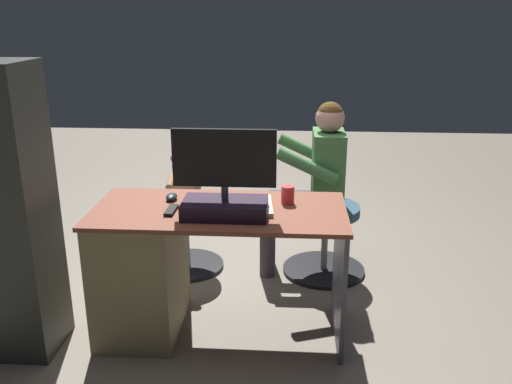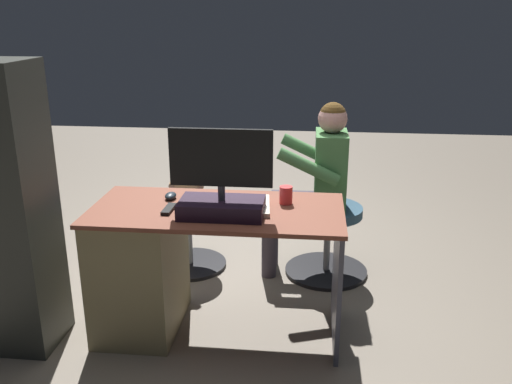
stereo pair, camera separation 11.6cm
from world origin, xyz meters
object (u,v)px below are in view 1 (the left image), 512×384
at_px(tv_remote, 171,210).
at_px(office_chair_teddy, 186,229).
at_px(desk, 157,266).
at_px(monitor, 225,192).
at_px(person, 313,175).
at_px(computer_mouse, 172,197).
at_px(keyboard, 223,199).
at_px(visitor_chair, 325,234).
at_px(cup, 288,195).
at_px(teddy_bear, 184,181).

height_order(tv_remote, office_chair_teddy, tv_remote).
xyz_separation_m(desk, monitor, (-0.39, 0.10, 0.47)).
xyz_separation_m(office_chair_teddy, person, (-0.86, 0.00, 0.40)).
distance_m(computer_mouse, person, 1.03).
bearing_deg(keyboard, office_chair_teddy, -61.92).
height_order(monitor, person, monitor).
bearing_deg(person, computer_mouse, 39.41).
height_order(tv_remote, person, person).
xyz_separation_m(desk, visitor_chair, (-0.96, -0.77, -0.11)).
height_order(cup, tv_remote, cup).
relative_size(computer_mouse, tv_remote, 0.64).
bearing_deg(person, desk, 41.70).
bearing_deg(cup, office_chair_teddy, -43.71).
bearing_deg(visitor_chair, person, -0.31).
bearing_deg(person, tv_remote, 47.82).
xyz_separation_m(desk, computer_mouse, (-0.07, -0.12, 0.36)).
distance_m(keyboard, cup, 0.35).
bearing_deg(cup, tv_remote, 16.30).
xyz_separation_m(monitor, cup, (-0.31, -0.21, -0.08)).
bearing_deg(teddy_bear, desk, 89.55).
bearing_deg(keyboard, computer_mouse, 0.92).
bearing_deg(desk, teddy_bear, -90.45).
bearing_deg(desk, computer_mouse, -120.97).
bearing_deg(office_chair_teddy, desk, 89.55).
distance_m(desk, office_chair_teddy, 0.78).
height_order(monitor, cup, monitor).
height_order(desk, person, person).
bearing_deg(desk, office_chair_teddy, -90.45).
height_order(keyboard, tv_remote, keyboard).
relative_size(visitor_chair, person, 0.48).
bearing_deg(monitor, cup, -146.36).
bearing_deg(monitor, visitor_chair, -123.06).
bearing_deg(office_chair_teddy, teddy_bear, -90.00).
distance_m(monitor, keyboard, 0.25).
xyz_separation_m(keyboard, computer_mouse, (0.28, 0.00, 0.01)).
xyz_separation_m(cup, person, (-0.16, -0.66, -0.08)).
relative_size(keyboard, visitor_chair, 0.75).
xyz_separation_m(monitor, office_chair_teddy, (0.39, -0.87, -0.57)).
height_order(monitor, keyboard, monitor).
bearing_deg(tv_remote, person, -130.80).
height_order(keyboard, computer_mouse, computer_mouse).
bearing_deg(keyboard, visitor_chair, -132.94).
distance_m(keyboard, computer_mouse, 0.28).
xyz_separation_m(computer_mouse, office_chair_teddy, (0.07, -0.66, -0.46)).
relative_size(computer_mouse, office_chair_teddy, 0.19).
bearing_deg(teddy_bear, office_chair_teddy, 90.00).
distance_m(keyboard, tv_remote, 0.31).
distance_m(monitor, tv_remote, 0.31).
bearing_deg(monitor, office_chair_teddy, -66.22).
bearing_deg(tv_remote, cup, -162.31).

